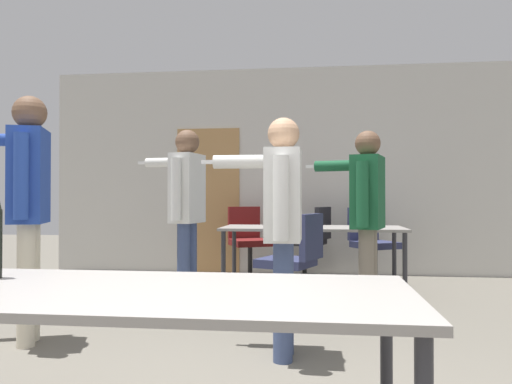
% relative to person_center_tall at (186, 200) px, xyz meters
% --- Properties ---
extents(back_wall, '(6.71, 0.12, 2.89)m').
position_rel_person_center_tall_xyz_m(back_wall, '(0.76, 2.46, 0.40)').
color(back_wall, beige).
rests_on(back_wall, ground_plane).
extents(conference_table_near, '(2.06, 0.83, 0.73)m').
position_rel_person_center_tall_xyz_m(conference_table_near, '(0.53, -2.85, -0.37)').
color(conference_table_near, gray).
rests_on(conference_table_near, ground_plane).
extents(conference_table_far, '(2.02, 0.83, 0.73)m').
position_rel_person_center_tall_xyz_m(conference_table_far, '(1.17, 1.08, -0.37)').
color(conference_table_far, gray).
rests_on(conference_table_far, ground_plane).
extents(person_center_tall, '(0.74, 0.66, 1.70)m').
position_rel_person_center_tall_xyz_m(person_center_tall, '(0.00, 0.00, 0.00)').
color(person_center_tall, '#3D4C75').
rests_on(person_center_tall, ground_plane).
extents(person_left_plaid, '(0.71, 0.75, 1.64)m').
position_rel_person_center_tall_xyz_m(person_left_plaid, '(1.65, -0.19, -0.05)').
color(person_left_plaid, slate).
rests_on(person_left_plaid, ground_plane).
extents(person_right_polo, '(0.91, 0.56, 1.80)m').
position_rel_person_center_tall_xyz_m(person_right_polo, '(-0.87, -1.18, 0.06)').
color(person_right_polo, beige).
rests_on(person_right_polo, ground_plane).
extents(person_near_casual, '(0.73, 0.60, 1.59)m').
position_rel_person_center_tall_xyz_m(person_near_casual, '(0.99, -1.27, -0.08)').
color(person_near_casual, '#3D4C75').
rests_on(person_near_casual, ground_plane).
extents(office_chair_near_pushed, '(0.65, 0.61, 0.94)m').
position_rel_person_center_tall_xyz_m(office_chair_near_pushed, '(1.14, 2.01, -0.60)').
color(office_chair_near_pushed, black).
rests_on(office_chair_near_pushed, ground_plane).
extents(office_chair_mid_tucked, '(0.64, 0.67, 0.93)m').
position_rel_person_center_tall_xyz_m(office_chair_mid_tucked, '(1.91, 1.82, -0.60)').
color(office_chair_mid_tucked, black).
rests_on(office_chair_mid_tucked, ground_plane).
extents(office_chair_side_rolled, '(0.65, 0.61, 0.91)m').
position_rel_person_center_tall_xyz_m(office_chair_side_rolled, '(1.00, 0.09, -0.62)').
color(office_chair_side_rolled, black).
rests_on(office_chair_side_rolled, ground_plane).
extents(office_chair_far_right, '(0.63, 0.66, 0.94)m').
position_rel_person_center_tall_xyz_m(office_chair_far_right, '(0.33, 1.89, -0.59)').
color(office_chair_far_right, black).
rests_on(office_chair_far_right, ground_plane).
extents(drink_cup, '(0.09, 0.09, 0.09)m').
position_rel_person_center_tall_xyz_m(drink_cup, '(1.03, 1.05, -0.26)').
color(drink_cup, '#2866A3').
rests_on(drink_cup, conference_table_far).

